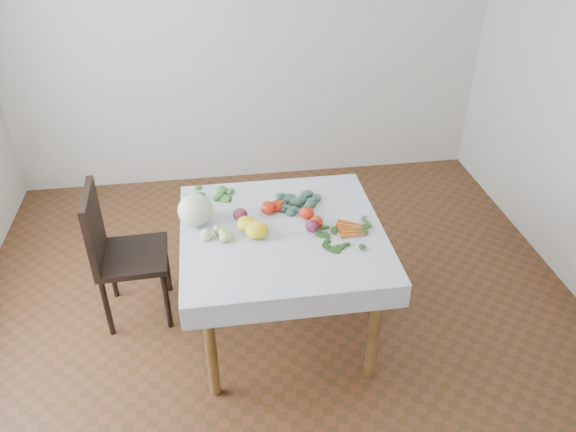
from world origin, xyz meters
The scene contains 19 objects.
ground centered at (0.00, 0.00, 0.00)m, with size 4.00×4.00×0.00m, color brown.
back_wall centered at (0.00, 2.00, 1.35)m, with size 4.00×0.04×2.70m, color silver.
table centered at (0.00, 0.00, 0.65)m, with size 1.00×1.00×0.75m.
tablecloth centered at (0.00, 0.00, 0.75)m, with size 1.12×1.12×0.01m, color silver.
chair centered at (-0.97, 0.29, 0.53)m, with size 0.43×0.43×0.92m.
cabbage centered at (-0.47, 0.14, 0.84)m, with size 0.20×0.20×0.18m, color beige.
tomato_a centered at (0.00, 0.21, 0.79)m, with size 0.08×0.08×0.07m, color red.
tomato_b centered at (0.19, 0.00, 0.79)m, with size 0.08×0.08×0.07m, color red.
tomato_c centered at (-0.06, 0.18, 0.79)m, with size 0.09×0.09×0.08m, color red.
tomato_d centered at (0.16, 0.10, 0.79)m, with size 0.08×0.08×0.07m, color red.
heirloom_back centered at (-0.20, 0.04, 0.79)m, with size 0.11×0.11×0.07m, color gold.
heirloom_front centered at (-0.14, -0.04, 0.80)m, with size 0.13×0.13×0.09m, color gold.
onion_a centered at (-0.22, 0.14, 0.79)m, with size 0.08×0.08×0.07m, color #561830.
onion_b centered at (0.16, -0.03, 0.79)m, with size 0.08×0.08×0.07m, color #561830.
tomatillo_cluster centered at (-0.37, -0.01, 0.78)m, with size 0.11×0.14×0.05m.
carrot_bunch centered at (0.39, -0.07, 0.77)m, with size 0.18×0.18×0.03m.
kale_bunch centered at (0.17, 0.22, 0.77)m, with size 0.31×0.23×0.04m.
basil_bunch centered at (0.34, -0.12, 0.76)m, with size 0.28×0.24×0.01m.
dill_bunch centered at (-0.39, 0.43, 0.77)m, with size 0.25×0.22×0.03m.
Camera 1 is at (-0.35, -2.54, 2.55)m, focal length 35.00 mm.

